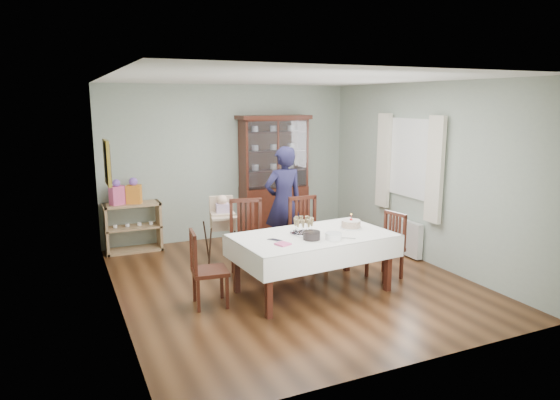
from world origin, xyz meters
TOP-DOWN VIEW (x-y plane):
  - floor at (0.00, 0.00)m, footprint 5.00×5.00m
  - room_shell at (0.00, 0.53)m, footprint 5.00×5.00m
  - dining_table at (0.09, -0.50)m, footprint 2.08×1.30m
  - china_cabinet at (0.75, 2.26)m, footprint 1.30×0.48m
  - sideboard at (-1.75, 2.28)m, footprint 0.90×0.38m
  - picture_frame at (-2.22, 0.80)m, footprint 0.04×0.48m
  - window at (2.22, 0.30)m, footprint 0.04×1.02m
  - curtain_left at (2.16, -0.32)m, footprint 0.07×0.30m
  - curtain_right at (2.16, 0.92)m, footprint 0.07×0.30m
  - radiator at (2.16, 0.30)m, footprint 0.10×0.80m
  - chair_far_left at (-0.47, 0.39)m, footprint 0.58×0.58m
  - chair_far_right at (0.46, 0.36)m, footprint 0.48×0.48m
  - chair_end_left at (-1.26, -0.37)m, footprint 0.46×0.46m
  - chair_end_right at (1.25, -0.45)m, footprint 0.48×0.48m
  - woman at (0.36, 0.99)m, footprint 0.65×0.44m
  - high_chair at (-0.63, 1.01)m, footprint 0.55×0.55m
  - champagne_tray at (-0.01, -0.41)m, footprint 0.35×0.35m
  - birthday_cake at (0.70, -0.42)m, footprint 0.29×0.29m
  - plate_stack_dark at (-0.04, -0.68)m, footprint 0.28×0.28m
  - plate_stack_white at (0.20, -0.80)m, footprint 0.23×0.23m
  - napkin_stack at (-0.45, -0.75)m, footprint 0.19×0.19m
  - cutlery at (-0.50, -0.54)m, footprint 0.17×0.19m
  - cake_knife at (0.36, -0.81)m, footprint 0.23×0.19m
  - gift_bag_pink at (-1.97, 2.26)m, footprint 0.26×0.22m
  - gift_bag_orange at (-1.71, 2.26)m, footprint 0.27×0.23m

SIDE VIEW (x-z plane):
  - floor at x=0.00m, z-range 0.00..0.00m
  - chair_end_right at x=1.25m, z-range -0.18..0.72m
  - chair_end_left at x=-1.26m, z-range -0.19..0.74m
  - radiator at x=2.16m, z-range 0.02..0.57m
  - chair_far_right at x=0.46m, z-range -0.21..0.83m
  - chair_far_left at x=-0.47m, z-range -0.22..0.85m
  - dining_table at x=0.09m, z-range 0.00..0.76m
  - sideboard at x=-1.75m, z-range 0.00..0.80m
  - high_chair at x=-0.63m, z-range -0.12..0.95m
  - cake_knife at x=0.36m, z-range 0.76..0.77m
  - cutlery at x=-0.50m, z-range 0.76..0.77m
  - napkin_stack at x=-0.45m, z-range 0.76..0.78m
  - plate_stack_white at x=0.20m, z-range 0.76..0.85m
  - plate_stack_dark at x=-0.04m, z-range 0.76..0.86m
  - birthday_cake at x=0.70m, z-range 0.71..0.91m
  - champagne_tray at x=-0.01m, z-range 0.72..0.94m
  - woman at x=0.36m, z-range 0.00..1.75m
  - gift_bag_pink at x=-1.97m, z-range 0.78..1.19m
  - gift_bag_orange at x=-1.71m, z-range 0.78..1.20m
  - china_cabinet at x=0.75m, z-range 0.04..2.21m
  - curtain_left at x=2.16m, z-range 0.67..2.23m
  - curtain_right at x=2.16m, z-range 0.67..2.23m
  - window at x=2.22m, z-range 0.94..2.16m
  - picture_frame at x=-2.22m, z-range 1.36..1.94m
  - room_shell at x=0.00m, z-range -0.80..4.20m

